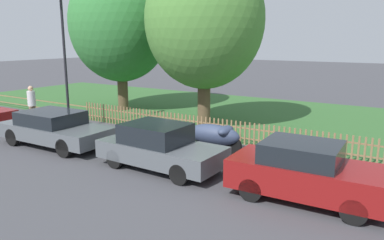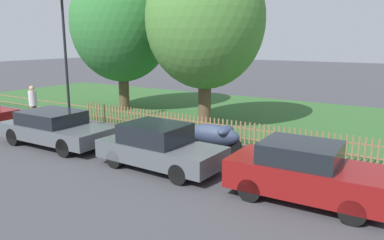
% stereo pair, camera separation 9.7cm
% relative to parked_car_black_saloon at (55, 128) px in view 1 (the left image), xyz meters
% --- Properties ---
extents(ground_plane, '(120.00, 120.00, 0.00)m').
position_rel_parked_car_black_saloon_xyz_m(ground_plane, '(4.87, 1.26, -0.66)').
color(ground_plane, '#424247').
extents(kerb_stone, '(40.83, 0.20, 0.12)m').
position_rel_parked_car_black_saloon_xyz_m(kerb_stone, '(4.87, 1.36, -0.60)').
color(kerb_stone, gray).
rests_on(kerb_stone, ground).
extents(grass_strip, '(40.83, 11.21, 0.01)m').
position_rel_parked_car_black_saloon_xyz_m(grass_strip, '(4.87, 9.41, -0.66)').
color(grass_strip, '#33602D').
rests_on(grass_strip, ground).
extents(park_fence, '(40.83, 0.05, 0.88)m').
position_rel_parked_car_black_saloon_xyz_m(park_fence, '(4.87, 3.82, -0.22)').
color(park_fence, olive).
rests_on(park_fence, ground).
extents(parked_car_black_saloon, '(4.50, 1.97, 1.27)m').
position_rel_parked_car_black_saloon_xyz_m(parked_car_black_saloon, '(0.00, 0.00, 0.00)').
color(parked_car_black_saloon, '#51565B').
rests_on(parked_car_black_saloon, ground).
extents(parked_car_navy_estate, '(3.93, 1.76, 1.37)m').
position_rel_parked_car_black_saloon_xyz_m(parked_car_navy_estate, '(4.80, 0.04, 0.02)').
color(parked_car_navy_estate, '#51565B').
rests_on(parked_car_navy_estate, ground).
extents(parked_car_red_compact, '(3.78, 1.76, 1.44)m').
position_rel_parked_car_black_saloon_xyz_m(parked_car_red_compact, '(9.19, 0.10, 0.06)').
color(parked_car_red_compact, maroon).
rests_on(parked_car_red_compact, ground).
extents(covered_motorcycle, '(2.10, 0.90, 0.98)m').
position_rel_parked_car_black_saloon_xyz_m(covered_motorcycle, '(5.37, 2.43, -0.05)').
color(covered_motorcycle, black).
rests_on(covered_motorcycle, ground).
extents(tree_nearest_kerb, '(5.41, 5.41, 7.80)m').
position_rel_parked_car_black_saloon_xyz_m(tree_nearest_kerb, '(-2.88, 6.80, 4.01)').
color(tree_nearest_kerb, brown).
rests_on(tree_nearest_kerb, ground).
extents(tree_behind_motorcycle, '(5.16, 5.16, 7.64)m').
position_rel_parked_car_black_saloon_xyz_m(tree_behind_motorcycle, '(2.99, 5.72, 3.99)').
color(tree_behind_motorcycle, brown).
rests_on(tree_behind_motorcycle, ground).
extents(pedestrian_near_fence, '(0.48, 0.48, 1.78)m').
position_rel_parked_car_black_saloon_xyz_m(pedestrian_near_fence, '(-3.87, 1.78, 0.35)').
color(pedestrian_near_fence, '#7F6B51').
rests_on(pedestrian_near_fence, ground).
extents(street_lamp, '(0.20, 0.79, 5.91)m').
position_rel_parked_car_black_saloon_xyz_m(street_lamp, '(-1.66, 1.92, 3.04)').
color(street_lamp, black).
rests_on(street_lamp, ground).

